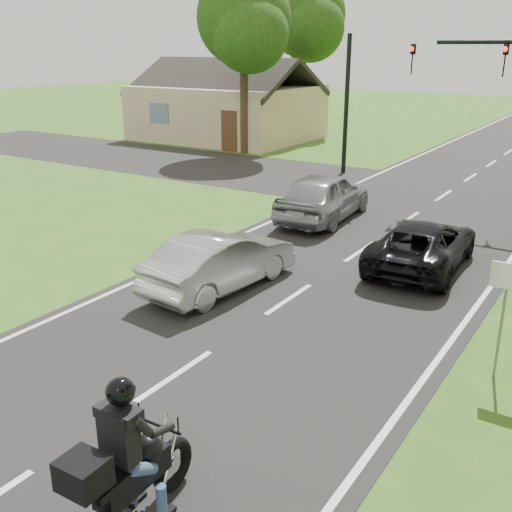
{
  "coord_description": "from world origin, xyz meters",
  "views": [
    {
      "loc": [
        6.19,
        -6.96,
        5.46
      ],
      "look_at": [
        -0.25,
        3.0,
        1.3
      ],
      "focal_mm": 42.0,
      "sensor_mm": 36.0,
      "label": 1
    }
  ],
  "objects_px": {
    "silver_suv": "(324,195)",
    "sign_white": "(506,293)",
    "silver_sedan": "(221,261)",
    "motorcycle_rider": "(121,476)",
    "dark_suv": "(423,244)"
  },
  "relations": [
    {
      "from": "silver_suv",
      "to": "sign_white",
      "type": "distance_m",
      "value": 10.35
    },
    {
      "from": "silver_sedan",
      "to": "sign_white",
      "type": "relative_size",
      "value": 1.95
    },
    {
      "from": "motorcycle_rider",
      "to": "dark_suv",
      "type": "height_order",
      "value": "motorcycle_rider"
    },
    {
      "from": "silver_suv",
      "to": "sign_white",
      "type": "xyz_separation_m",
      "value": [
        7.11,
        -7.48,
        0.78
      ]
    },
    {
      "from": "motorcycle_rider",
      "to": "dark_suv",
      "type": "bearing_deg",
      "value": 88.25
    },
    {
      "from": "dark_suv",
      "to": "silver_sedan",
      "type": "relative_size",
      "value": 1.08
    },
    {
      "from": "dark_suv",
      "to": "silver_sedan",
      "type": "xyz_separation_m",
      "value": [
        -3.54,
        -4.0,
        0.06
      ]
    },
    {
      "from": "motorcycle_rider",
      "to": "silver_suv",
      "type": "relative_size",
      "value": 0.51
    },
    {
      "from": "dark_suv",
      "to": "silver_sedan",
      "type": "bearing_deg",
      "value": 44.97
    },
    {
      "from": "dark_suv",
      "to": "sign_white",
      "type": "height_order",
      "value": "sign_white"
    },
    {
      "from": "sign_white",
      "to": "silver_sedan",
      "type": "bearing_deg",
      "value": 173.54
    },
    {
      "from": "motorcycle_rider",
      "to": "silver_suv",
      "type": "bearing_deg",
      "value": 105.66
    },
    {
      "from": "motorcycle_rider",
      "to": "silver_sedan",
      "type": "relative_size",
      "value": 0.58
    },
    {
      "from": "silver_sedan",
      "to": "sign_white",
      "type": "distance_m",
      "value": 6.51
    },
    {
      "from": "sign_white",
      "to": "dark_suv",
      "type": "bearing_deg",
      "value": 121.22
    }
  ]
}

